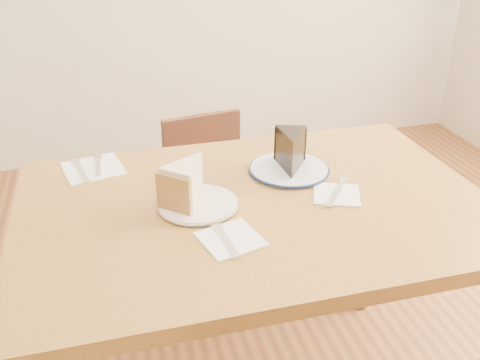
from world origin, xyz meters
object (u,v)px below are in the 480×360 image
Objects in this scene: plate_navy at (289,169)px; chair_far at (215,204)px; chocolate_cake at (291,154)px; plate_cream at (198,204)px; carrot_cake at (189,182)px; table at (255,234)px.

chair_far is at bearing 105.18° from plate_navy.
plate_cream is at bearing 39.18° from chocolate_cake.
chair_far is 5.62× the size of carrot_cake.
plate_navy is at bearing 44.76° from table.
plate_navy reaches higher than chair_far.
table is at bearing -5.69° from plate_cream.
plate_navy is 0.32m from carrot_cake.
chocolate_cake is (0.30, 0.09, 0.00)m from carrot_cake.
plate_navy is at bearing 23.59° from plate_cream.
carrot_cake is (-0.16, 0.04, 0.16)m from table.
chair_far is at bearing 74.00° from plate_cream.
carrot_cake is at bearing 62.55° from chair_far.
chocolate_cake is at bearing -83.68° from plate_navy.
plate_navy is at bearing 95.86° from chair_far.
carrot_cake reaches higher than chair_far.
chocolate_cake is at bearing 95.69° from chair_far.
plate_navy is (0.14, 0.14, 0.10)m from table.
plate_navy is 1.76× the size of chocolate_cake.
carrot_cake is 1.04× the size of chocolate_cake.
chair_far is 0.71m from carrot_cake.
table is at bearing 28.97° from carrot_cake.
chair_far is (0.02, 0.59, -0.24)m from table.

